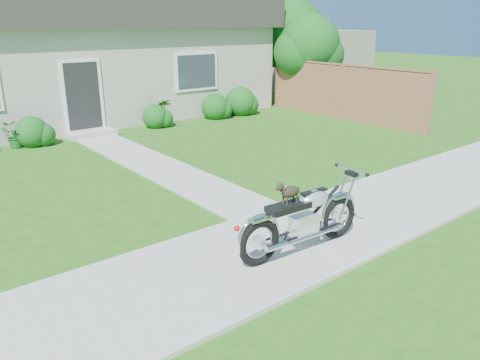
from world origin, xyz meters
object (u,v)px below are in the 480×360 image
object	(u,v)px
fence	(342,91)
tree_far	(294,36)
potted_plant_right	(165,113)
potted_plant_left	(14,136)
house	(89,53)
motorcycle_with_dog	(304,218)
tree_near	(313,48)

from	to	relation	value
fence	tree_far	xyz separation A→B (m)	(1.26, 3.71, 1.72)
tree_far	potted_plant_right	distance (m)	7.04
potted_plant_right	potted_plant_left	bearing A→B (deg)	180.00
house	potted_plant_left	bearing A→B (deg)	-136.39
potted_plant_right	motorcycle_with_dog	distance (m)	9.41
tree_near	potted_plant_left	xyz separation A→B (m)	(-10.79, 0.53, -1.92)
potted_plant_right	motorcycle_with_dog	xyz separation A→B (m)	(-2.88, -8.95, 0.11)
potted_plant_left	potted_plant_right	bearing A→B (deg)	0.00
house	potted_plant_right	distance (m)	3.97
potted_plant_right	motorcycle_with_dog	bearing A→B (deg)	-107.83
tree_near	potted_plant_right	world-z (taller)	tree_near
fence	potted_plant_left	bearing A→B (deg)	164.24
potted_plant_right	motorcycle_with_dog	size ratio (longest dim) A/B	0.38
tree_near	tree_far	size ratio (longest dim) A/B	0.85
house	tree_near	xyz separation A→B (m)	(7.18, -3.98, 0.10)
tree_far	tree_near	bearing A→B (deg)	-105.10
house	tree_near	distance (m)	8.20
house	potted_plant_left	distance (m)	5.32
house	potted_plant_right	xyz separation A→B (m)	(0.95, -3.44, -1.73)
fence	motorcycle_with_dog	world-z (taller)	fence
motorcycle_with_dog	fence	bearing A→B (deg)	40.75
tree_far	potted_plant_right	world-z (taller)	tree_far
house	fence	distance (m)	8.96
tree_far	potted_plant_left	distance (m)	11.46
tree_near	motorcycle_with_dog	distance (m)	12.52
potted_plant_left	motorcycle_with_dog	size ratio (longest dim) A/B	0.30
house	potted_plant_left	xyz separation A→B (m)	(-3.62, -3.44, -1.82)
motorcycle_with_dog	tree_near	bearing A→B (deg)	46.73
tree_far	potted_plant_left	size ratio (longest dim) A/B	6.17
house	motorcycle_with_dog	bearing A→B (deg)	-98.85
tree_near	potted_plant_right	bearing A→B (deg)	175.11
tree_near	tree_far	distance (m)	1.55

